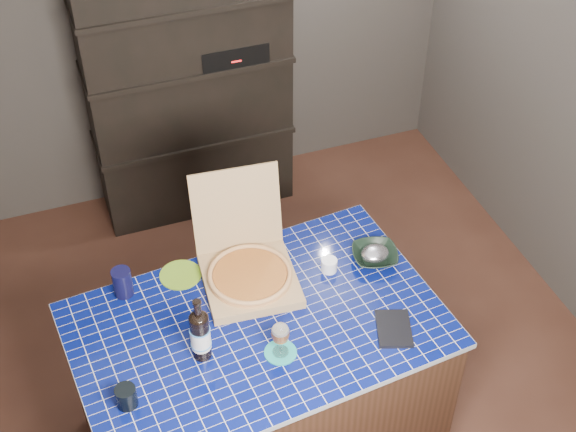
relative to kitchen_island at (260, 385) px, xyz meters
name	(u,v)px	position (x,y,z in m)	size (l,w,h in m)	color
room	(270,189)	(0.19, 0.39, 0.82)	(3.50, 3.50, 3.50)	brown
shelving_unit	(189,82)	(0.20, 1.91, 0.47)	(1.20, 0.41, 1.80)	black
kitchen_island	(260,385)	(0.00, 0.00, 0.00)	(1.65, 1.14, 0.86)	#47291B
pizza_box	(249,270)	(0.04, 0.26, 0.49)	(0.45, 0.53, 0.44)	tan
mead_bottle	(200,334)	(-0.27, -0.08, 0.56)	(0.09, 0.09, 0.32)	black
teal_trivet	(281,352)	(0.04, -0.18, 0.43)	(0.14, 0.14, 0.01)	teal
wine_glass	(280,334)	(0.04, -0.18, 0.55)	(0.08, 0.08, 0.17)	white
tumbler	(126,397)	(-0.60, -0.22, 0.47)	(0.08, 0.08, 0.09)	black
dvd_case	(394,329)	(0.53, -0.23, 0.44)	(0.14, 0.20, 0.02)	black
bowl	(375,256)	(0.63, 0.19, 0.45)	(0.21, 0.21, 0.05)	black
foil_contents	(375,253)	(0.63, 0.19, 0.47)	(0.14, 0.11, 0.06)	silver
white_jar	(329,265)	(0.41, 0.20, 0.46)	(0.07, 0.07, 0.06)	white
navy_cup	(122,282)	(-0.50, 0.37, 0.50)	(0.09, 0.09, 0.14)	black
green_trivet	(180,275)	(-0.24, 0.39, 0.43)	(0.19, 0.19, 0.01)	olive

